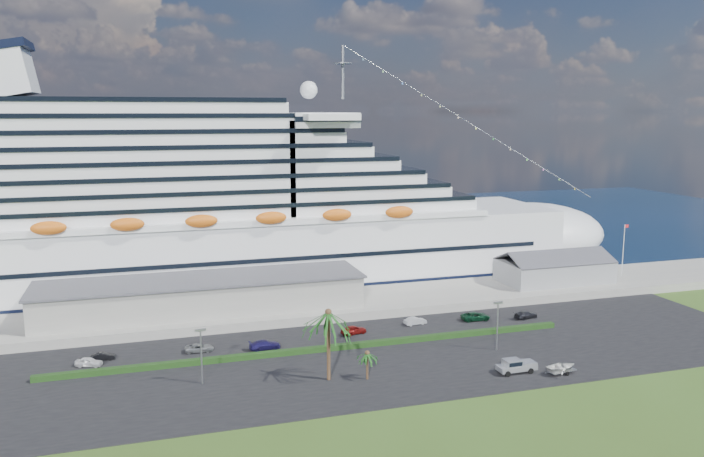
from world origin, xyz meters
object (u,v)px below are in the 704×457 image
object	(u,v)px
cruise_ship	(207,215)
parked_car_3	(265,345)
boat_trailer	(562,367)
pickup_truck	(516,365)

from	to	relation	value
cruise_ship	parked_car_3	xyz separation A→B (m)	(4.80, -44.15, -15.82)
parked_car_3	boat_trailer	xyz separation A→B (m)	(40.99, -24.15, 0.31)
pickup_truck	boat_trailer	size ratio (longest dim) A/B	1.06
pickup_truck	boat_trailer	xyz separation A→B (m)	(6.41, -2.51, -0.12)
cruise_ship	pickup_truck	size ratio (longest dim) A/B	31.25
boat_trailer	cruise_ship	bearing A→B (deg)	123.85
boat_trailer	parked_car_3	bearing A→B (deg)	149.50
parked_car_3	pickup_truck	size ratio (longest dim) A/B	0.86
cruise_ship	pickup_truck	xyz separation A→B (m)	(39.38, -65.78, -15.39)
cruise_ship	parked_car_3	size ratio (longest dim) A/B	36.49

